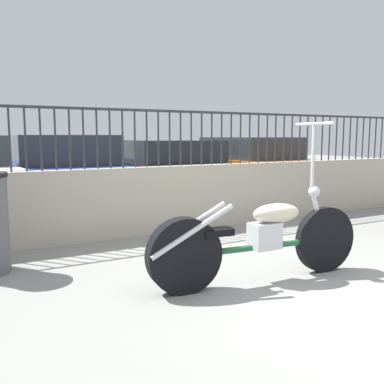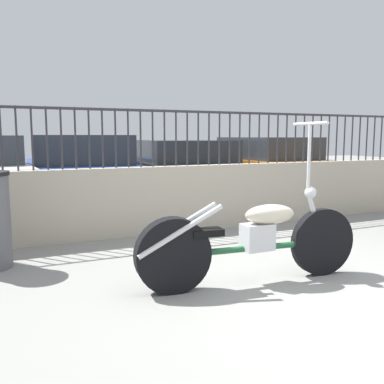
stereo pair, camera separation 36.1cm
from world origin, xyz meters
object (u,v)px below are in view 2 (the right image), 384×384
object	(u,v)px
motorcycle_green	(241,242)
car_black	(181,169)
car_blue	(80,170)
car_orange	(264,166)

from	to	relation	value
motorcycle_green	car_black	distance (m)	5.41
motorcycle_green	car_blue	xyz separation A→B (m)	(-0.46, 5.22, 0.28)
car_orange	car_black	bearing A→B (deg)	80.85
car_blue	car_orange	world-z (taller)	car_blue
motorcycle_green	car_orange	xyz separation A→B (m)	(3.58, 4.91, 0.27)
car_blue	car_black	bearing A→B (deg)	-88.87
car_black	car_orange	bearing A→B (deg)	-92.20
car_black	motorcycle_green	bearing A→B (deg)	166.92
car_blue	car_orange	bearing A→B (deg)	-91.12
car_black	car_orange	size ratio (longest dim) A/B	1.07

